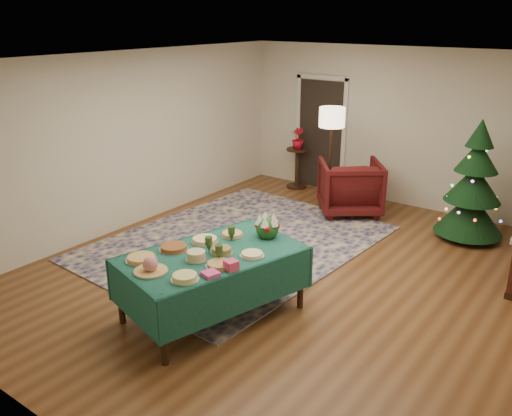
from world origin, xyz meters
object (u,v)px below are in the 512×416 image
Objects in this scene: buffet_table at (212,266)px; gift_box at (231,265)px; christmas_tree at (474,186)px; floor_lamp at (332,124)px; side_table at (297,169)px; armchair at (350,184)px; potted_plant at (298,143)px.

gift_box is (0.42, -0.19, 0.20)m from buffet_table.
christmas_tree is (1.62, 3.98, 0.20)m from buffet_table.
gift_box is 4.23m from floor_lamp.
armchair is at bearing -24.72° from side_table.
christmas_tree is at bearing 67.87° from buffet_table.
buffet_table is at bearing -112.13° from christmas_tree.
potted_plant is 0.22× the size of christmas_tree.
side_table is (-1.80, 4.57, -0.23)m from buffet_table.
christmas_tree reaches higher than potted_plant.
gift_box is 0.16× the size of side_table.
side_table reaches higher than buffet_table.
armchair is at bearing -177.32° from christmas_tree.
floor_lamp is 4.40× the size of potted_plant.
buffet_table is 2.18× the size of armchair.
floor_lamp is at bearing -33.70° from potted_plant.
floor_lamp reaches higher than potted_plant.
buffet_table is 2.83× the size of side_table.
side_table is 1.93× the size of potted_plant.
christmas_tree is at bearing 3.69° from floor_lamp.
potted_plant is (-0.00, 0.00, 0.51)m from side_table.
side_table is at bearing -62.48° from armchair.
floor_lamp is (-0.70, 3.83, 0.89)m from buffet_table.
floor_lamp is 1.74m from side_table.
christmas_tree reaches higher than gift_box.
gift_box is at bearing -23.81° from buffet_table.
gift_box is at bearing -106.04° from christmas_tree.
gift_box is at bearing 62.61° from armchair.
potted_plant is (-2.22, 4.76, 0.07)m from gift_box.
christmas_tree is (1.20, 4.17, 0.00)m from gift_box.
side_table is (-2.22, 4.76, -0.43)m from gift_box.
christmas_tree reaches higher than side_table.
potted_plant is at bearing 115.05° from gift_box.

